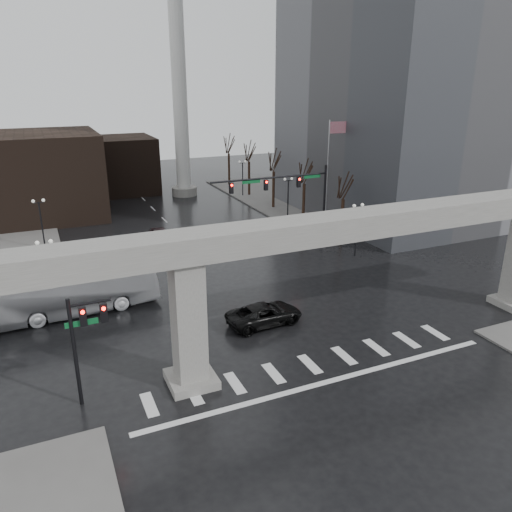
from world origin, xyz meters
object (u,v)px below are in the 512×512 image
object	(u,v)px
far_car	(160,237)
signal_mast_arm	(291,190)
pickup_truck	(265,314)
city_bus	(69,291)

from	to	relation	value
far_car	signal_mast_arm	bearing A→B (deg)	-24.45
signal_mast_arm	far_car	xyz separation A→B (m)	(-11.61, 6.23, -5.03)
signal_mast_arm	pickup_truck	world-z (taller)	signal_mast_arm
pickup_truck	far_car	bearing A→B (deg)	2.49
city_bus	far_car	size ratio (longest dim) A/B	2.66
pickup_truck	far_car	size ratio (longest dim) A/B	1.14
city_bus	far_car	distance (m)	16.26
pickup_truck	city_bus	world-z (taller)	city_bus
signal_mast_arm	far_car	world-z (taller)	signal_mast_arm
pickup_truck	city_bus	distance (m)	14.05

